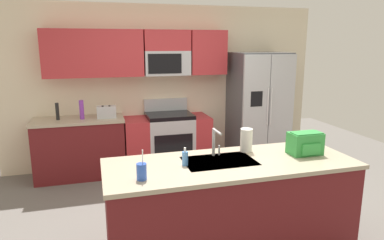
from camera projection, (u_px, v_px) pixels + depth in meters
The scene contains 14 objects.
ground_plane at pixel (205, 219), 4.02m from camera, with size 9.00×9.00×0.00m, color #66605B.
kitchen_wall_unit at pixel (157, 76), 5.61m from camera, with size 5.20×0.43×2.60m.
back_counter at pixel (80, 148), 5.23m from camera, with size 1.32×0.63×0.90m.
range_oven at pixel (167, 141), 5.60m from camera, with size 1.36×0.61×1.10m.
refrigerator at pixel (258, 108), 5.85m from camera, with size 0.90×0.76×1.85m.
island_counter at pixel (230, 205), 3.37m from camera, with size 2.38×0.88×0.90m.
toaster at pixel (106, 112), 5.18m from camera, with size 0.28×0.16×0.18m.
pepper_mill at pixel (57, 111), 5.03m from camera, with size 0.05×0.05×0.25m, color black.
bottle_purple at pixel (82, 110), 5.08m from camera, with size 0.07×0.07×0.28m, color purple.
sink_faucet at pixel (215, 140), 3.39m from camera, with size 0.08×0.21×0.28m.
drink_cup_blue at pixel (142, 171), 2.82m from camera, with size 0.08×0.08×0.26m.
soap_dispenser at pixel (185, 158), 3.16m from camera, with size 0.06×0.06×0.17m.
paper_towel_roll at pixel (246, 140), 3.56m from camera, with size 0.12×0.12×0.24m, color white.
backpack at pixel (305, 143), 3.47m from camera, with size 0.32×0.22×0.23m.
Camera 1 is at (-1.15, -3.49, 2.00)m, focal length 32.34 mm.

